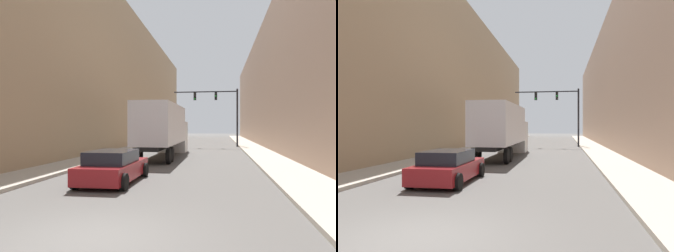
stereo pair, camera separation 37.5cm
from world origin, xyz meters
The scene contains 8 objects.
ground_plane centered at (0.00, 0.00, 0.00)m, with size 200.00×200.00×0.00m, color #565451.
sidewalk_right centered at (6.07, 30.00, 0.07)m, with size 2.47×80.00×0.15m.
sidewalk_left centered at (-6.07, 30.00, 0.07)m, with size 2.47×80.00×0.15m.
building_right centered at (10.31, 30.00, 6.87)m, with size 6.00×80.00×13.73m.
building_left centered at (-10.31, 30.00, 7.96)m, with size 6.00×80.00×15.92m.
semi_truck centered at (-1.51, 18.19, 2.20)m, with size 2.43×12.03×3.89m.
sedan_car centered at (-1.72, 6.66, 0.65)m, with size 2.12×4.67×1.34m.
traffic_signal_gantry centered at (2.93, 31.78, 4.63)m, with size 7.39×0.35×6.65m.
Camera 2 is at (3.01, -6.41, 2.34)m, focal length 35.00 mm.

